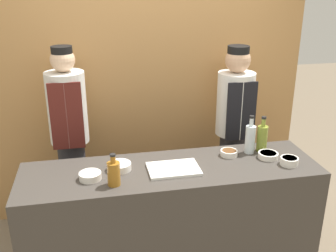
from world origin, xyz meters
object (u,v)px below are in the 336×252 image
Objects in this scene: bottle_amber at (114,173)px; bottle_oil at (262,138)px; sauce_bowl_white at (289,161)px; sauce_bowl_green at (268,155)px; bottle_clear at (250,138)px; sauce_bowl_yellow at (120,166)px; chef_right at (234,128)px; sauce_bowl_orange at (90,176)px; cutting_board at (174,169)px; chef_left at (70,138)px; sauce_bowl_brown at (229,153)px.

bottle_oil reaches higher than bottle_amber.
sauce_bowl_white is at bearing -70.04° from bottle_oil.
sauce_bowl_green is 0.19m from bottle_clear.
sauce_bowl_yellow is 1.28m from chef_right.
sauce_bowl_orange is at bearing 177.37° from sauce_bowl_white.
sauce_bowl_white is at bearing -51.79° from bottle_clear.
bottle_oil is (0.75, 0.19, 0.10)m from cutting_board.
bottle_oil is at bearing -20.10° from chef_left.
bottle_amber is at bearing -70.05° from chef_left.
sauce_bowl_white is 0.08× the size of chef_left.
bottle_clear reaches higher than sauce_bowl_orange.
chef_left reaches higher than sauce_bowl_white.
chef_left is at bearing 155.45° from sauce_bowl_green.
sauce_bowl_orange is at bearing -171.25° from bottle_oil.
bottle_amber is (-0.43, -0.13, 0.08)m from cutting_board.
cutting_board is (-0.75, -0.05, -0.01)m from sauce_bowl_green.
sauce_bowl_yellow is 0.10× the size of chef_right.
sauce_bowl_brown is 0.30m from bottle_oil.
sauce_bowl_green is at bearing -24.55° from chef_left.
sauce_bowl_orange is 0.53× the size of bottle_oil.
cutting_board is 0.68m from bottle_clear.
bottle_oil is (1.34, 0.21, 0.08)m from sauce_bowl_orange.
sauce_bowl_white is 1.44m from sauce_bowl_orange.
chef_right is at bearing 91.89° from sauce_bowl_green.
bottle_clear reaches higher than sauce_bowl_yellow.
bottle_amber is at bearing -162.77° from sauce_bowl_brown.
sauce_bowl_green is 1.34m from sauce_bowl_orange.
bottle_clear is (1.02, 0.09, 0.09)m from sauce_bowl_yellow.
sauce_bowl_yellow is (-1.13, 0.03, 0.01)m from sauce_bowl_green.
bottle_oil reaches higher than sauce_bowl_green.
sauce_bowl_orange is 0.20m from bottle_amber.
sauce_bowl_white is 0.58× the size of bottle_amber.
sauce_bowl_yellow is 0.85m from sauce_bowl_brown.
chef_right is at bearing 45.40° from cutting_board.
bottle_clear is at bearing -21.92° from chef_left.
bottle_clear is (1.08, 0.30, 0.03)m from bottle_amber.
chef_left is (-0.31, 0.86, -0.08)m from bottle_amber.
sauce_bowl_yellow is 0.55× the size of bottle_clear.
sauce_bowl_orange is 1.51m from chef_right.
bottle_amber is 0.73× the size of bottle_clear.
chef_right is (1.16, 0.86, -0.10)m from bottle_amber.
sauce_bowl_brown is 0.59× the size of bottle_amber.
sauce_bowl_brown is (0.85, 0.07, -0.00)m from sauce_bowl_yellow.
cutting_board is 0.46m from bottle_amber.
bottle_amber is at bearing -163.73° from cutting_board.
bottle_clear is at bearing 15.29° from cutting_board.
sauce_bowl_orange is 0.77m from chef_left.
sauce_bowl_green is 1.13m from sauce_bowl_yellow.
sauce_bowl_brown is 0.64m from chef_right.
sauce_bowl_green is 0.09× the size of chef_left.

